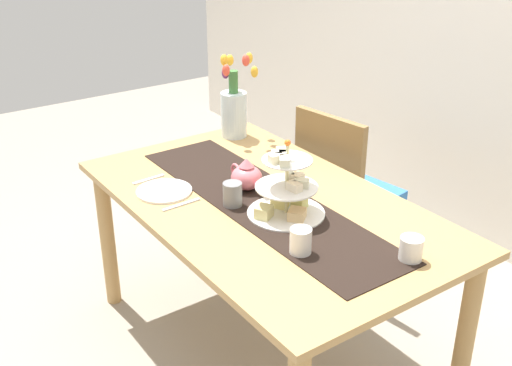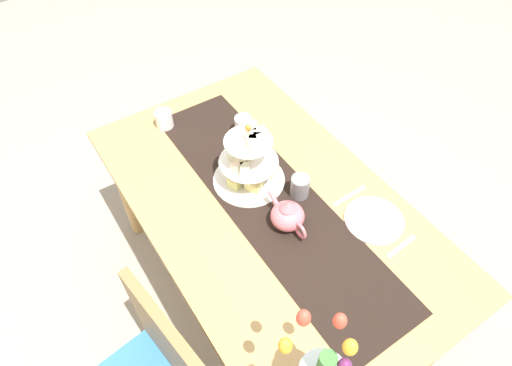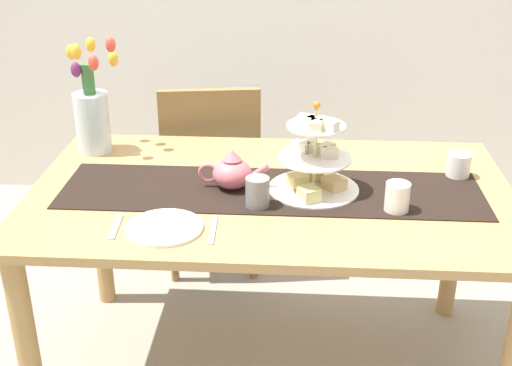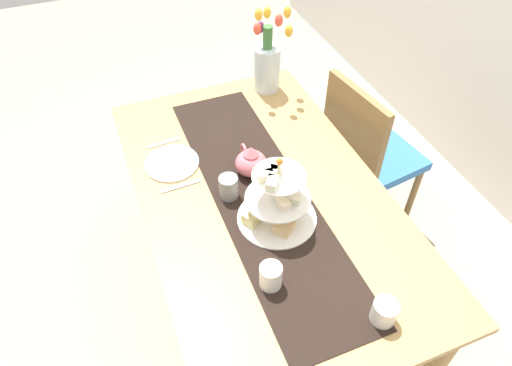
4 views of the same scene
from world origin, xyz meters
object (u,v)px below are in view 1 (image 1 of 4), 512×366
object	(u,v)px
knife_left	(181,205)
mug_white_text	(301,241)
chair_left	(342,187)
fork_left	(148,179)
dining_table	(265,223)
teapot	(246,176)
tiered_cake_stand	(286,192)
dinner_plate_left	(164,191)
cream_jug	(411,249)
tulip_vase	(234,107)
mug_grey	(233,194)

from	to	relation	value
knife_left	mug_white_text	distance (m)	0.58
chair_left	fork_left	size ratio (longest dim) A/B	6.07
knife_left	mug_white_text	bearing A→B (deg)	16.16
fork_left	mug_white_text	distance (m)	0.86
dining_table	teapot	world-z (taller)	teapot
tiered_cake_stand	dinner_plate_left	size ratio (longest dim) A/B	1.32
dining_table	knife_left	size ratio (longest dim) A/B	9.44
cream_jug	dining_table	bearing A→B (deg)	-167.27
dinner_plate_left	mug_white_text	bearing A→B (deg)	12.92
dining_table	chair_left	distance (m)	0.77
knife_left	fork_left	bearing A→B (deg)	180.00
tulip_vase	dining_table	bearing A→B (deg)	-23.83
teapot	fork_left	xyz separation A→B (m)	(-0.32, -0.29, -0.06)
mug_white_text	dining_table	bearing A→B (deg)	161.33
tulip_vase	mug_white_text	xyz separation A→B (m)	(1.07, -0.43, -0.10)
chair_left	tulip_vase	xyz separation A→B (m)	(-0.38, -0.40, 0.39)
teapot	tiered_cake_stand	bearing A→B (deg)	-0.31
fork_left	mug_white_text	size ratio (longest dim) A/B	1.58
chair_left	fork_left	xyz separation A→B (m)	(-0.15, -0.99, 0.25)
tiered_cake_stand	mug_white_text	xyz separation A→B (m)	(0.25, -0.13, -0.05)
teapot	mug_grey	bearing A→B (deg)	-54.19
dining_table	knife_left	distance (m)	0.35
cream_jug	dinner_plate_left	distance (m)	1.04
mug_grey	mug_white_text	bearing A→B (deg)	-0.58
teapot	dinner_plate_left	size ratio (longest dim) A/B	1.04
dining_table	tulip_vase	distance (m)	0.78
dining_table	mug_grey	distance (m)	0.20
teapot	cream_jug	bearing A→B (deg)	10.62
fork_left	knife_left	size ratio (longest dim) A/B	0.88
teapot	tulip_vase	size ratio (longest dim) A/B	0.55
dining_table	fork_left	bearing A→B (deg)	-146.82
dinner_plate_left	fork_left	size ratio (longest dim) A/B	1.53
tulip_vase	knife_left	distance (m)	0.80
tiered_cake_stand	fork_left	xyz separation A→B (m)	(-0.59, -0.29, -0.09)
dining_table	chair_left	bearing A→B (deg)	112.97
fork_left	mug_grey	xyz separation A→B (m)	(0.41, 0.16, 0.05)
dinner_plate_left	mug_white_text	world-z (taller)	mug_white_text
chair_left	teapot	size ratio (longest dim) A/B	3.82
teapot	knife_left	distance (m)	0.30
cream_jug	mug_grey	bearing A→B (deg)	-158.04
tiered_cake_stand	mug_grey	world-z (taller)	tiered_cake_stand
dining_table	dinner_plate_left	size ratio (longest dim) A/B	6.98
chair_left	teapot	distance (m)	0.78
teapot	cream_jug	xyz separation A→B (m)	(0.77, 0.14, -0.02)
cream_jug	knife_left	world-z (taller)	cream_jug
chair_left	dinner_plate_left	bearing A→B (deg)	-90.40
mug_grey	mug_white_text	world-z (taller)	mug_grey
teapot	mug_white_text	bearing A→B (deg)	-14.23
mug_white_text	tulip_vase	bearing A→B (deg)	158.03
cream_jug	mug_white_text	xyz separation A→B (m)	(-0.25, -0.28, 0.01)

